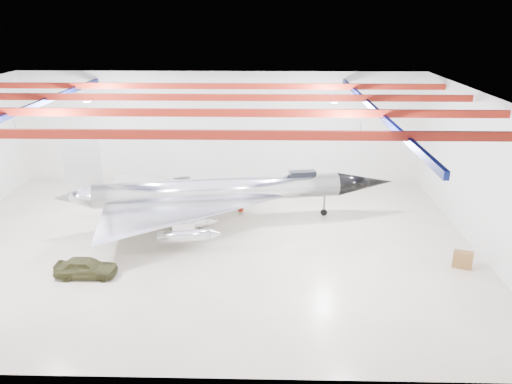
{
  "coord_description": "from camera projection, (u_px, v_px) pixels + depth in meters",
  "views": [
    {
      "loc": [
        4.72,
        -34.2,
        16.38
      ],
      "look_at": [
        3.82,
        2.0,
        3.29
      ],
      "focal_mm": 35.0,
      "sensor_mm": 36.0,
      "label": 1
    }
  ],
  "objects": [
    {
      "name": "toolbox_red",
      "position": [
        195.0,
        199.0,
        45.85
      ],
      "size": [
        0.55,
        0.5,
        0.31
      ],
      "primitive_type": "cube",
      "rotation": [
        0.0,
        0.0,
        0.4
      ],
      "color": "maroon",
      "rests_on": "floor"
    },
    {
      "name": "wall_back",
      "position": [
        221.0,
        127.0,
        50.06
      ],
      "size": [
        40.0,
        0.0,
        40.0
      ],
      "primitive_type": "plane",
      "rotation": [
        1.57,
        0.0,
        0.0
      ],
      "color": "silver",
      "rests_on": "floor"
    },
    {
      "name": "parts_bin",
      "position": [
        256.0,
        198.0,
        46.09
      ],
      "size": [
        0.72,
        0.6,
        0.46
      ],
      "primitive_type": "cube",
      "rotation": [
        0.0,
        0.0,
        -0.12
      ],
      "color": "olive",
      "rests_on": "floor"
    },
    {
      "name": "crate_small",
      "position": [
        116.0,
        213.0,
        42.83
      ],
      "size": [
        0.43,
        0.37,
        0.26
      ],
      "primitive_type": "cube",
      "rotation": [
        0.0,
        0.0,
        0.21
      ],
      "color": "#59595B",
      "rests_on": "floor"
    },
    {
      "name": "desk",
      "position": [
        463.0,
        260.0,
        33.78
      ],
      "size": [
        1.42,
        1.07,
        1.17
      ],
      "primitive_type": "cube",
      "rotation": [
        0.0,
        0.0,
        -0.38
      ],
      "color": "brown",
      "rests_on": "floor"
    },
    {
      "name": "wall_right",
      "position": [
        482.0,
        174.0,
        35.49
      ],
      "size": [
        0.0,
        30.0,
        30.0
      ],
      "primitive_type": "plane",
      "rotation": [
        1.57,
        0.0,
        -1.57
      ],
      "color": "silver",
      "rests_on": "floor"
    },
    {
      "name": "engine_drum",
      "position": [
        201.0,
        228.0,
        39.58
      ],
      "size": [
        0.46,
        0.46,
        0.41
      ],
      "primitive_type": "cylinder",
      "rotation": [
        0.0,
        0.0,
        -0.01
      ],
      "color": "#59595B",
      "rests_on": "floor"
    },
    {
      "name": "floor",
      "position": [
        205.0,
        241.0,
        37.83
      ],
      "size": [
        40.0,
        40.0,
        0.0
      ],
      "primitive_type": "plane",
      "color": "#BBB395",
      "rests_on": "ground"
    },
    {
      "name": "ceiling",
      "position": [
        199.0,
        96.0,
        34.09
      ],
      "size": [
        40.0,
        40.0,
        0.0
      ],
      "primitive_type": "plane",
      "rotation": [
        3.14,
        0.0,
        0.0
      ],
      "color": "#0A0F38",
      "rests_on": "wall_back"
    },
    {
      "name": "ceiling_structure",
      "position": [
        200.0,
        105.0,
        34.32
      ],
      "size": [
        39.5,
        29.5,
        1.08
      ],
      "color": "maroon",
      "rests_on": "ceiling"
    },
    {
      "name": "jeep",
      "position": [
        86.0,
        267.0,
        32.54
      ],
      "size": [
        4.02,
        1.65,
        1.36
      ],
      "primitive_type": "imported",
      "rotation": [
        0.0,
        0.0,
        1.58
      ],
      "color": "#3A391D",
      "rests_on": "floor"
    },
    {
      "name": "oil_barrel",
      "position": [
        173.0,
        214.0,
        42.45
      ],
      "size": [
        0.69,
        0.62,
        0.41
      ],
      "primitive_type": "cube",
      "rotation": [
        0.0,
        0.0,
        0.3
      ],
      "color": "olive",
      "rests_on": "floor"
    },
    {
      "name": "tool_chest",
      "position": [
        241.0,
        209.0,
        43.55
      ],
      "size": [
        0.59,
        0.59,
        0.43
      ],
      "primitive_type": "cylinder",
      "rotation": [
        0.0,
        0.0,
        0.28
      ],
      "color": "maroon",
      "rests_on": "floor"
    },
    {
      "name": "spares_box",
      "position": [
        227.0,
        204.0,
        44.54
      ],
      "size": [
        0.57,
        0.57,
        0.4
      ],
      "primitive_type": "cylinder",
      "rotation": [
        0.0,
        0.0,
        -0.38
      ],
      "color": "#59595B",
      "rests_on": "floor"
    },
    {
      "name": "jet_aircraft",
      "position": [
        218.0,
        194.0,
        40.53
      ],
      "size": [
        27.63,
        18.36,
        7.57
      ],
      "rotation": [
        0.0,
        0.0,
        0.18
      ],
      "color": "silver",
      "rests_on": "floor"
    }
  ]
}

